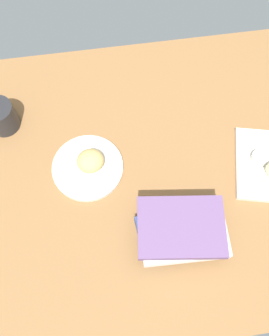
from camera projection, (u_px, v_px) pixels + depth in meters
The scene contains 6 objects.
dining_table at pixel (155, 172), 102.94cm from camera, with size 110.00×90.00×4.00cm, color olive.
round_plate at pixel (88, 168), 100.51cm from camera, with size 19.76×19.76×1.40cm, color silver.
scone_pastry at pixel (90, 161), 97.76cm from camera, with size 7.47×7.05×5.09cm, color tan.
sauce_cup at pixel (260, 158), 99.51cm from camera, with size 4.66×4.66×2.00cm.
book_stack at pixel (181, 231), 89.24cm from camera, with size 22.84×17.56×9.28cm.
coffee_mug at pixel (0, 115), 102.78cm from camera, with size 8.84×12.92×8.77cm.
Camera 1 is at (11.57, 38.36, 97.01)cm, focal length 38.66 mm.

